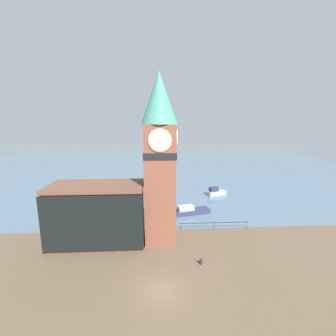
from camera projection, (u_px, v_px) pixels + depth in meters
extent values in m
plane|color=brown|center=(162.00, 291.00, 22.90)|extent=(160.00, 160.00, 0.00)
cube|color=slate|center=(157.00, 164.00, 95.02)|extent=(160.00, 120.00, 0.00)
cube|color=slate|center=(156.00, 149.00, 133.74)|extent=(180.00, 3.00, 5.00)
cube|color=#232328|center=(214.00, 223.00, 36.26)|extent=(11.35, 0.08, 0.08)
cylinder|color=#232328|center=(181.00, 227.00, 36.06)|extent=(0.07, 0.07, 1.05)
cylinder|color=#232328|center=(214.00, 226.00, 36.36)|extent=(0.07, 0.07, 1.05)
cylinder|color=#232328|center=(246.00, 225.00, 36.65)|extent=(0.07, 0.07, 1.05)
cube|color=brown|center=(160.00, 185.00, 31.45)|extent=(4.24, 4.24, 16.67)
cube|color=black|center=(160.00, 155.00, 30.63)|extent=(4.36, 4.36, 0.90)
cylinder|color=tan|center=(160.00, 140.00, 28.09)|extent=(3.02, 0.12, 3.02)
cylinder|color=silver|center=(160.00, 141.00, 28.01)|extent=(2.74, 0.12, 2.74)
cylinder|color=tan|center=(176.00, 139.00, 30.35)|extent=(0.12, 3.02, 3.02)
cylinder|color=silver|center=(176.00, 139.00, 30.35)|extent=(0.12, 2.74, 2.74)
cone|color=teal|center=(159.00, 98.00, 29.21)|extent=(4.88, 4.88, 6.76)
cube|color=brown|center=(98.00, 216.00, 31.61)|extent=(12.48, 5.80, 8.10)
cube|color=brown|center=(96.00, 186.00, 30.79)|extent=(12.88, 6.20, 0.50)
cube|color=black|center=(92.00, 224.00, 28.60)|extent=(12.98, 0.30, 7.46)
cube|color=#333856|center=(192.00, 211.00, 42.68)|extent=(7.19, 3.68, 0.81)
cube|color=#B2B2B2|center=(186.00, 208.00, 42.18)|extent=(3.29, 2.17, 0.88)
cube|color=#B7B2A8|center=(216.00, 193.00, 53.98)|extent=(4.88, 3.15, 0.99)
cube|color=navy|center=(214.00, 189.00, 53.48)|extent=(2.30, 1.82, 1.02)
cylinder|color=#2D2D33|center=(201.00, 262.00, 27.21)|extent=(0.36, 0.36, 0.55)
sphere|color=#2D2D33|center=(201.00, 260.00, 27.15)|extent=(0.37, 0.37, 0.37)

